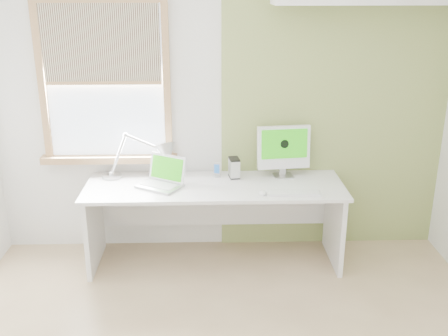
{
  "coord_description": "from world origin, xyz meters",
  "views": [
    {
      "loc": [
        -0.12,
        -2.81,
        2.37
      ],
      "look_at": [
        0.0,
        1.05,
        1.0
      ],
      "focal_mm": 42.48,
      "sensor_mm": 36.0,
      "label": 1
    }
  ],
  "objects_px": {
    "desk": "(215,203)",
    "external_drive": "(234,168)",
    "imac": "(284,148)",
    "desk_lamp": "(156,156)",
    "laptop": "(163,178)"
  },
  "relations": [
    {
      "from": "external_drive",
      "to": "laptop",
      "type": "bearing_deg",
      "value": -164.06
    },
    {
      "from": "external_drive",
      "to": "imac",
      "type": "height_order",
      "value": "imac"
    },
    {
      "from": "imac",
      "to": "desk",
      "type": "bearing_deg",
      "value": -166.4
    },
    {
      "from": "desk",
      "to": "external_drive",
      "type": "distance_m",
      "value": 0.36
    },
    {
      "from": "desk",
      "to": "external_drive",
      "type": "xyz_separation_m",
      "value": [
        0.17,
        0.13,
        0.28
      ]
    },
    {
      "from": "desk",
      "to": "desk_lamp",
      "type": "height_order",
      "value": "desk_lamp"
    },
    {
      "from": "desk_lamp",
      "to": "laptop",
      "type": "relative_size",
      "value": 1.61
    },
    {
      "from": "external_drive",
      "to": "imac",
      "type": "distance_m",
      "value": 0.47
    },
    {
      "from": "laptop",
      "to": "external_drive",
      "type": "bearing_deg",
      "value": 15.94
    },
    {
      "from": "desk",
      "to": "desk_lamp",
      "type": "xyz_separation_m",
      "value": [
        -0.5,
        0.1,
        0.41
      ]
    },
    {
      "from": "desk",
      "to": "imac",
      "type": "xyz_separation_m",
      "value": [
        0.61,
        0.15,
        0.45
      ]
    },
    {
      "from": "desk",
      "to": "external_drive",
      "type": "height_order",
      "value": "external_drive"
    },
    {
      "from": "desk_lamp",
      "to": "laptop",
      "type": "distance_m",
      "value": 0.22
    },
    {
      "from": "desk_lamp",
      "to": "laptop",
      "type": "bearing_deg",
      "value": -66.28
    },
    {
      "from": "laptop",
      "to": "imac",
      "type": "distance_m",
      "value": 1.08
    }
  ]
}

